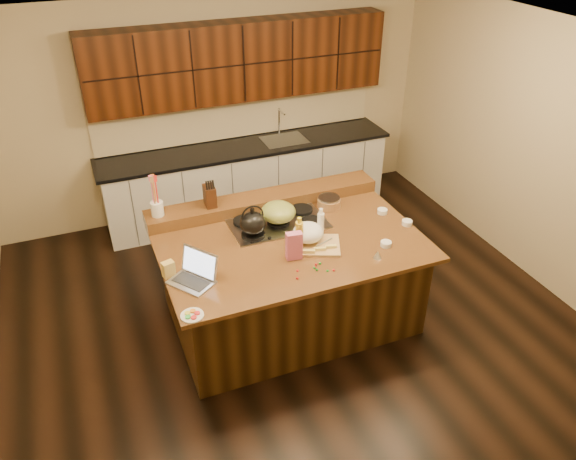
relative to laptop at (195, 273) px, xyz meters
name	(u,v)px	position (x,y,z in m)	size (l,w,h in m)	color
room	(290,199)	(0.96, 0.27, 0.36)	(5.52, 5.02, 2.72)	black
island	(290,280)	(0.96, 0.27, -0.52)	(2.40, 1.60, 0.92)	black
back_ledge	(264,200)	(0.96, 0.97, -0.01)	(2.40, 0.30, 0.12)	black
cooktop	(278,223)	(0.96, 0.57, -0.05)	(0.92, 0.52, 0.05)	gray
back_counter	(245,141)	(1.26, 2.50, 0.00)	(3.70, 0.66, 2.40)	silver
kettle	(253,223)	(0.66, 0.44, 0.09)	(0.24, 0.24, 0.22)	black
green_bowl	(278,212)	(0.96, 0.57, 0.07)	(0.34, 0.34, 0.19)	olive
laptop	(195,273)	(0.00, 0.00, 0.00)	(0.44, 0.45, 0.25)	#B7B7BC
oil_bottle	(299,236)	(0.98, 0.11, 0.07)	(0.07, 0.07, 0.27)	gold
vinegar_bottle	(321,225)	(1.24, 0.22, 0.06)	(0.06, 0.06, 0.25)	silver
wooden_tray	(309,235)	(1.10, 0.15, 0.02)	(0.58, 0.51, 0.20)	tan
ramekin_a	(386,244)	(1.73, -0.15, -0.04)	(0.10, 0.10, 0.04)	white
ramekin_b	(407,223)	(2.11, 0.10, -0.04)	(0.10, 0.10, 0.04)	white
ramekin_c	(382,211)	(2.00, 0.38, -0.04)	(0.10, 0.10, 0.04)	white
strainer_bowl	(329,203)	(1.56, 0.70, -0.02)	(0.24, 0.24, 0.09)	#996B3F
kitchen_timer	(378,254)	(1.56, -0.28, -0.03)	(0.08, 0.08, 0.07)	silver
pink_bag	(294,246)	(0.88, -0.01, 0.06)	(0.14, 0.07, 0.26)	#C95E85
candy_plate	(192,315)	(-0.13, -0.44, -0.06)	(0.18, 0.18, 0.01)	white
package_box	(168,269)	(-0.19, 0.14, 0.00)	(0.10, 0.07, 0.14)	gold
utensil_crock	(157,209)	(-0.11, 0.97, 0.12)	(0.12, 0.12, 0.14)	white
knife_block	(210,196)	(0.40, 0.97, 0.16)	(0.10, 0.17, 0.21)	black
gumdrop_0	(297,278)	(0.79, -0.31, -0.06)	(0.02, 0.02, 0.02)	red
gumdrop_1	(320,263)	(1.05, -0.18, -0.06)	(0.02, 0.02, 0.02)	#198C26
gumdrop_2	(334,270)	(1.12, -0.32, -0.06)	(0.02, 0.02, 0.02)	red
gumdrop_3	(314,268)	(0.98, -0.22, -0.06)	(0.02, 0.02, 0.02)	#198C26
gumdrop_4	(316,264)	(1.02, -0.18, -0.06)	(0.02, 0.02, 0.02)	red
gumdrop_5	(317,270)	(0.99, -0.26, -0.06)	(0.02, 0.02, 0.02)	#198C26
gumdrop_6	(298,271)	(0.83, -0.21, -0.06)	(0.02, 0.02, 0.02)	red
gumdrop_7	(327,271)	(1.07, -0.31, -0.06)	(0.02, 0.02, 0.02)	#198C26
gumdrop_8	(315,267)	(0.99, -0.22, -0.06)	(0.02, 0.02, 0.02)	red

